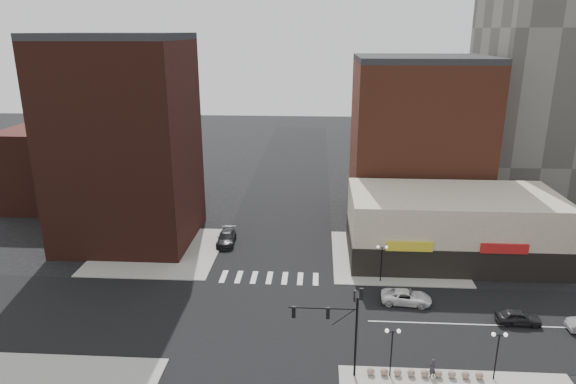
{
  "coord_description": "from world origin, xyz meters",
  "views": [
    {
      "loc": [
        5.08,
        -42.62,
        26.09
      ],
      "look_at": [
        2.15,
        5.01,
        11.0
      ],
      "focal_mm": 32.0,
      "sensor_mm": 36.0,
      "label": 1
    }
  ],
  "objects_px": {
    "street_lamp_ne": "(382,254)",
    "white_suv": "(406,297)",
    "pedestrian": "(432,368)",
    "traffic_signal": "(344,318)",
    "street_lamp_se_b": "(498,344)",
    "dark_sedan_north": "(226,238)",
    "dark_sedan_east": "(518,317)",
    "street_lamp_se_a": "(392,340)"
  },
  "relations": [
    {
      "from": "street_lamp_se_b",
      "to": "street_lamp_ne",
      "type": "distance_m",
      "value": 17.46
    },
    {
      "from": "traffic_signal",
      "to": "street_lamp_ne",
      "type": "bearing_deg",
      "value": 73.25
    },
    {
      "from": "street_lamp_se_b",
      "to": "pedestrian",
      "type": "height_order",
      "value": "street_lamp_se_b"
    },
    {
      "from": "dark_sedan_east",
      "to": "pedestrian",
      "type": "xyz_separation_m",
      "value": [
        -9.6,
        -8.41,
        0.24
      ]
    },
    {
      "from": "traffic_signal",
      "to": "street_lamp_ne",
      "type": "xyz_separation_m",
      "value": [
        4.76,
        15.83,
        -1.67
      ]
    },
    {
      "from": "dark_sedan_north",
      "to": "street_lamp_se_b",
      "type": "bearing_deg",
      "value": -47.56
    },
    {
      "from": "street_lamp_se_a",
      "to": "dark_sedan_north",
      "type": "distance_m",
      "value": 30.99
    },
    {
      "from": "traffic_signal",
      "to": "dark_sedan_east",
      "type": "bearing_deg",
      "value": 26.38
    },
    {
      "from": "street_lamp_se_b",
      "to": "dark_sedan_north",
      "type": "distance_m",
      "value": 36.11
    },
    {
      "from": "dark_sedan_north",
      "to": "pedestrian",
      "type": "bearing_deg",
      "value": -53.43
    },
    {
      "from": "street_lamp_se_a",
      "to": "pedestrian",
      "type": "height_order",
      "value": "street_lamp_se_a"
    },
    {
      "from": "dark_sedan_east",
      "to": "dark_sedan_north",
      "type": "height_order",
      "value": "dark_sedan_north"
    },
    {
      "from": "street_lamp_se_a",
      "to": "street_lamp_ne",
      "type": "relative_size",
      "value": 1.0
    },
    {
      "from": "street_lamp_se_a",
      "to": "street_lamp_ne",
      "type": "xyz_separation_m",
      "value": [
        1.0,
        16.0,
        0.0
      ]
    },
    {
      "from": "white_suv",
      "to": "dark_sedan_east",
      "type": "xyz_separation_m",
      "value": [
        9.77,
        -3.19,
        -0.01
      ]
    },
    {
      "from": "street_lamp_se_b",
      "to": "dark_sedan_north",
      "type": "bearing_deg",
      "value": 135.06
    },
    {
      "from": "traffic_signal",
      "to": "street_lamp_se_a",
      "type": "relative_size",
      "value": 1.87
    },
    {
      "from": "street_lamp_se_a",
      "to": "street_lamp_se_b",
      "type": "height_order",
      "value": "same"
    },
    {
      "from": "street_lamp_ne",
      "to": "white_suv",
      "type": "height_order",
      "value": "street_lamp_ne"
    },
    {
      "from": "street_lamp_se_b",
      "to": "pedestrian",
      "type": "bearing_deg",
      "value": 180.0
    },
    {
      "from": "traffic_signal",
      "to": "pedestrian",
      "type": "xyz_separation_m",
      "value": [
        7.0,
        -0.17,
        -4.04
      ]
    },
    {
      "from": "traffic_signal",
      "to": "pedestrian",
      "type": "relative_size",
      "value": 4.83
    },
    {
      "from": "street_lamp_ne",
      "to": "dark_sedan_east",
      "type": "height_order",
      "value": "street_lamp_ne"
    },
    {
      "from": "pedestrian",
      "to": "white_suv",
      "type": "bearing_deg",
      "value": -114.4
    },
    {
      "from": "traffic_signal",
      "to": "white_suv",
      "type": "height_order",
      "value": "traffic_signal"
    },
    {
      "from": "street_lamp_se_b",
      "to": "white_suv",
      "type": "relative_size",
      "value": 0.84
    },
    {
      "from": "dark_sedan_east",
      "to": "pedestrian",
      "type": "bearing_deg",
      "value": 133.54
    },
    {
      "from": "white_suv",
      "to": "pedestrian",
      "type": "relative_size",
      "value": 3.09
    },
    {
      "from": "traffic_signal",
      "to": "street_lamp_se_a",
      "type": "xyz_separation_m",
      "value": [
        3.76,
        -0.17,
        -1.67
      ]
    },
    {
      "from": "white_suv",
      "to": "dark_sedan_east",
      "type": "bearing_deg",
      "value": -102.92
    },
    {
      "from": "street_lamp_ne",
      "to": "dark_sedan_east",
      "type": "relative_size",
      "value": 1.03
    },
    {
      "from": "traffic_signal",
      "to": "street_lamp_ne",
      "type": "distance_m",
      "value": 16.62
    },
    {
      "from": "street_lamp_se_b",
      "to": "pedestrian",
      "type": "distance_m",
      "value": 5.32
    },
    {
      "from": "pedestrian",
      "to": "traffic_signal",
      "type": "bearing_deg",
      "value": -26.62
    },
    {
      "from": "traffic_signal",
      "to": "dark_sedan_east",
      "type": "distance_m",
      "value": 19.03
    },
    {
      "from": "street_lamp_se_a",
      "to": "street_lamp_se_b",
      "type": "distance_m",
      "value": 8.0
    },
    {
      "from": "street_lamp_se_b",
      "to": "dark_sedan_east",
      "type": "height_order",
      "value": "street_lamp_se_b"
    },
    {
      "from": "dark_sedan_north",
      "to": "traffic_signal",
      "type": "bearing_deg",
      "value": -64.1
    },
    {
      "from": "dark_sedan_east",
      "to": "pedestrian",
      "type": "distance_m",
      "value": 12.77
    },
    {
      "from": "traffic_signal",
      "to": "pedestrian",
      "type": "distance_m",
      "value": 8.09
    },
    {
      "from": "street_lamp_ne",
      "to": "pedestrian",
      "type": "relative_size",
      "value": 2.59
    },
    {
      "from": "street_lamp_se_a",
      "to": "dark_sedan_north",
      "type": "height_order",
      "value": "street_lamp_se_a"
    }
  ]
}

